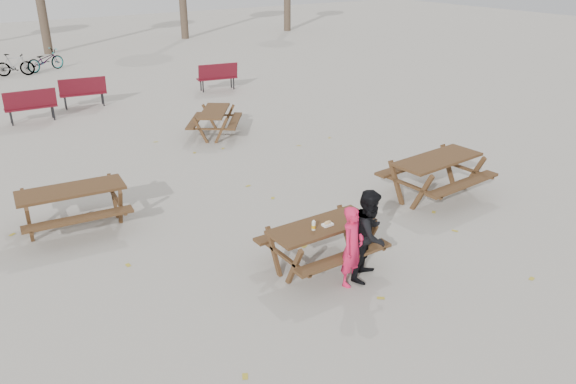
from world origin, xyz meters
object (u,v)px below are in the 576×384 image
soda_bottle (314,226)px  picnic_table_east (436,177)px  main_picnic_table (322,235)px  child (352,246)px  adult (370,235)px  picnic_table_north (74,209)px  food_tray (328,225)px  picnic_table_far (215,123)px

soda_bottle → picnic_table_east: soda_bottle is taller
main_picnic_table → soda_bottle: size_ratio=10.59×
child → adult: 0.38m
adult → picnic_table_north: bearing=98.6°
main_picnic_table → soda_bottle: (-0.22, -0.07, 0.26)m
food_tray → adult: 0.71m
main_picnic_table → picnic_table_east: size_ratio=0.88×
soda_bottle → picnic_table_far: (2.06, 7.57, -0.48)m
child → picnic_table_north: (-3.14, 4.40, -0.25)m
adult → child: bearing=152.5°
picnic_table_far → food_tray: bearing=-157.2°
soda_bottle → child: size_ratio=0.13×
adult → picnic_table_east: (3.33, 1.64, -0.32)m
food_tray → adult: adult is taller
food_tray → child: child is taller
picnic_table_north → picnic_table_far: bearing=43.6°
food_tray → child: size_ratio=0.13×
food_tray → soda_bottle: soda_bottle is taller
main_picnic_table → picnic_table_north: bearing=129.6°
child → picnic_table_east: bearing=4.1°
soda_bottle → adult: size_ratio=0.11×
adult → main_picnic_table: bearing=93.2°
picnic_table_far → picnic_table_east: bearing=-127.4°
child → picnic_table_far: bearing=58.0°
adult → picnic_table_far: bearing=50.2°
food_tray → main_picnic_table: bearing=128.9°
soda_bottle → child: bearing=-64.2°
main_picnic_table → child: child is taller
picnic_table_north → picnic_table_far: size_ratio=1.13×
food_tray → picnic_table_north: 4.92m
picnic_table_north → picnic_table_east: bearing=-16.0°
picnic_table_north → adult: bearing=-45.4°
soda_bottle → picnic_table_north: soda_bottle is taller
picnic_table_east → soda_bottle: bearing=-169.3°
food_tray → child: 0.63m
picnic_table_east → picnic_table_north: picnic_table_east is taller
main_picnic_table → picnic_table_north: size_ratio=0.94×
main_picnic_table → soda_bottle: bearing=-162.4°
main_picnic_table → picnic_table_far: size_ratio=1.06×
adult → picnic_table_east: 3.73m
main_picnic_table → picnic_table_east: (3.78, 0.96, -0.14)m
main_picnic_table → food_tray: food_tray is taller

